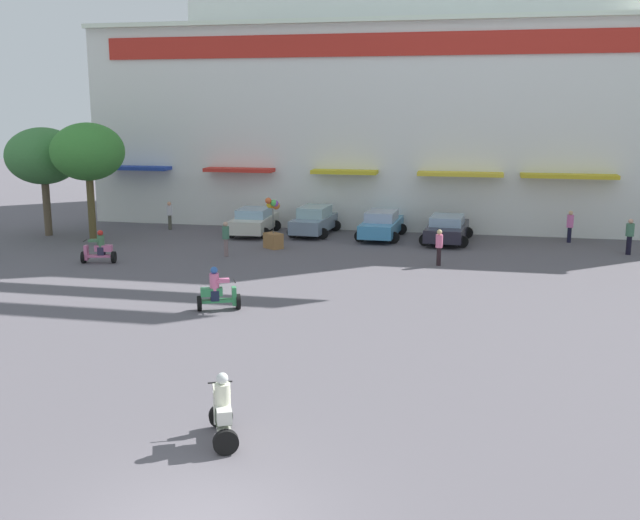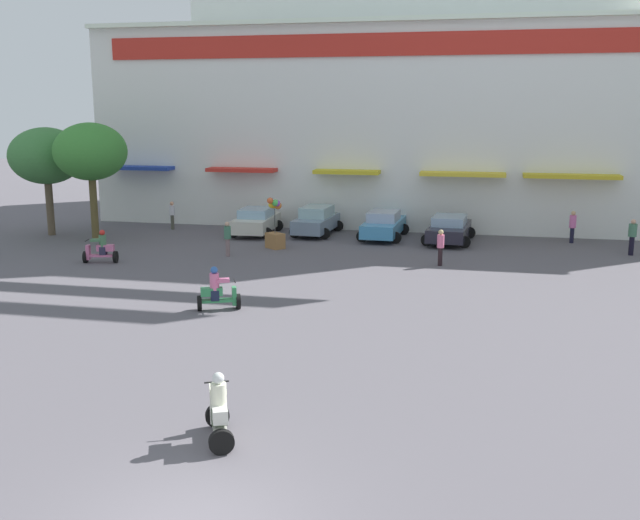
% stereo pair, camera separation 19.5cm
% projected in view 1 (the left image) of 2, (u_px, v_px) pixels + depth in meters
% --- Properties ---
extents(ground_plane, '(128.00, 128.00, 0.00)m').
position_uv_depth(ground_plane, '(342.00, 315.00, 24.40)').
color(ground_plane, '#5B565D').
extents(colonial_building, '(36.31, 18.93, 23.16)m').
position_uv_depth(colonial_building, '(413.00, 49.00, 45.20)').
color(colonial_building, white).
rests_on(colonial_building, ground).
extents(plaza_tree_0, '(3.60, 3.94, 6.02)m').
position_uv_depth(plaza_tree_0, '(88.00, 152.00, 37.13)').
color(plaza_tree_0, brown).
rests_on(plaza_tree_0, ground).
extents(plaza_tree_2, '(3.80, 3.97, 5.74)m').
position_uv_depth(plaza_tree_2, '(43.00, 156.00, 38.70)').
color(plaza_tree_2, brown).
rests_on(plaza_tree_2, ground).
extents(parked_car_0, '(2.51, 4.21, 1.42)m').
position_uv_depth(parked_car_0, '(254.00, 221.00, 39.69)').
color(parked_car_0, beige).
rests_on(parked_car_0, ground).
extents(parked_car_1, '(2.42, 4.42, 1.54)m').
position_uv_depth(parked_car_1, '(315.00, 220.00, 39.68)').
color(parked_car_1, slate).
rests_on(parked_car_1, ground).
extents(parked_car_2, '(2.43, 4.48, 1.45)m').
position_uv_depth(parked_car_2, '(381.00, 224.00, 38.53)').
color(parked_car_2, '#4390C4').
rests_on(parked_car_2, ground).
extents(parked_car_3, '(2.63, 4.57, 1.36)m').
position_uv_depth(parked_car_3, '(447.00, 228.00, 37.46)').
color(parked_car_3, '#262330').
rests_on(parked_car_3, ground).
extents(scooter_rider_2, '(1.55, 0.84, 1.48)m').
position_uv_depth(scooter_rider_2, '(99.00, 250.00, 32.42)').
color(scooter_rider_2, black).
rests_on(scooter_rider_2, ground).
extents(scooter_rider_3, '(1.06, 1.54, 1.53)m').
position_uv_depth(scooter_rider_3, '(223.00, 412.00, 15.10)').
color(scooter_rider_3, black).
rests_on(scooter_rider_3, ground).
extents(scooter_rider_4, '(1.54, 1.07, 1.51)m').
position_uv_depth(scooter_rider_4, '(218.00, 293.00, 24.93)').
color(scooter_rider_4, black).
rests_on(scooter_rider_4, ground).
extents(pedestrian_0, '(0.40, 0.40, 1.69)m').
position_uv_depth(pedestrian_0, '(630.00, 234.00, 34.19)').
color(pedestrian_0, black).
rests_on(pedestrian_0, ground).
extents(pedestrian_1, '(0.43, 0.43, 1.64)m').
position_uv_depth(pedestrian_1, '(570.00, 224.00, 37.26)').
color(pedestrian_1, black).
rests_on(pedestrian_1, ground).
extents(pedestrian_2, '(0.40, 0.40, 1.62)m').
position_uv_depth(pedestrian_2, '(226.00, 237.00, 33.82)').
color(pedestrian_2, slate).
rests_on(pedestrian_2, ground).
extents(pedestrian_3, '(0.44, 0.44, 1.59)m').
position_uv_depth(pedestrian_3, '(439.00, 245.00, 31.85)').
color(pedestrian_3, black).
rests_on(pedestrian_3, ground).
extents(pedestrian_4, '(0.45, 0.45, 1.58)m').
position_uv_depth(pedestrian_4, '(170.00, 214.00, 41.24)').
color(pedestrian_4, '#48483C').
rests_on(pedestrian_4, ground).
extents(balloon_vendor_cart, '(1.08, 1.03, 2.52)m').
position_uv_depth(balloon_vendor_cart, '(273.00, 228.00, 35.72)').
color(balloon_vendor_cart, '#996A3C').
rests_on(balloon_vendor_cart, ground).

